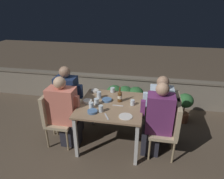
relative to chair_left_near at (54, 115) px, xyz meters
The scene contains 27 objects.
ground_plane 1.08m from the chair_left_near, 10.78° to the left, with size 16.00×16.00×0.00m, color brown.
parapet_wall 1.90m from the chair_left_near, 60.80° to the left, with size 9.00×0.18×0.65m.
dining_table 0.95m from the chair_left_near, 10.78° to the left, with size 1.01×1.02×0.74m.
planter_hedge 1.57m from the chair_left_near, 48.82° to the left, with size 0.82×0.47×0.61m.
chair_left_near is the anchor object (origin of this frame).
person_coral_top 0.21m from the chair_left_near, ahead, with size 0.50×0.26×1.22m.
chair_left_far 0.36m from the chair_left_near, 100.27° to the left, with size 0.41×0.41×0.91m.
person_navy_jumper 0.39m from the chair_left_near, 69.04° to the left, with size 0.47×0.26×1.26m.
chair_right_near 1.85m from the chair_left_near, ahead, with size 0.41×0.41×0.91m.
person_purple_stripe 1.65m from the chair_left_near, ahead, with size 0.48×0.26×1.22m.
chair_right_far 1.89m from the chair_left_near, ahead, with size 0.41×0.41×0.91m.
person_blue_shirt 1.70m from the chair_left_near, 11.02° to the left, with size 0.47×0.26×1.21m.
beer_bottle 1.12m from the chair_left_near, 15.23° to the left, with size 0.07×0.07×0.25m.
plate_0 1.23m from the chair_left_near, ahead, with size 0.20×0.20×0.01m.
bowl_0 0.82m from the chair_left_near, 46.11° to the left, with size 0.13×0.13×0.04m.
bowl_1 0.61m from the chair_left_near, 15.49° to the left, with size 0.14×0.14×0.05m.
bowl_2 0.90m from the chair_left_near, 17.95° to the left, with size 0.16×0.16×0.04m.
bowl_3 0.75m from the chair_left_near, 10.80° to the right, with size 0.15×0.15×0.04m.
glass_cup_0 1.09m from the chair_left_near, 35.53° to the left, with size 0.08×0.08×0.09m.
glass_cup_1 1.30m from the chair_left_near, ahead, with size 0.07×0.07×0.09m.
glass_cup_2 0.81m from the chair_left_near, 26.72° to the left, with size 0.08×0.08×0.12m.
glass_cup_3 0.86m from the chair_left_near, ahead, with size 0.07×0.07×0.10m.
glass_cup_4 0.69m from the chair_left_near, ahead, with size 0.07×0.07×0.09m.
glass_cup_5 0.75m from the chair_left_near, ahead, with size 0.08×0.08×0.10m.
fork_0 1.07m from the chair_left_near, ahead, with size 0.17×0.02×0.01m.
fork_1 0.98m from the chair_left_near, 12.69° to the right, with size 0.10×0.16×0.01m.
potted_plant 2.47m from the chair_left_near, 25.50° to the left, with size 0.31×0.31×0.61m.
Camera 1 is at (0.53, -2.75, 2.28)m, focal length 32.00 mm.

